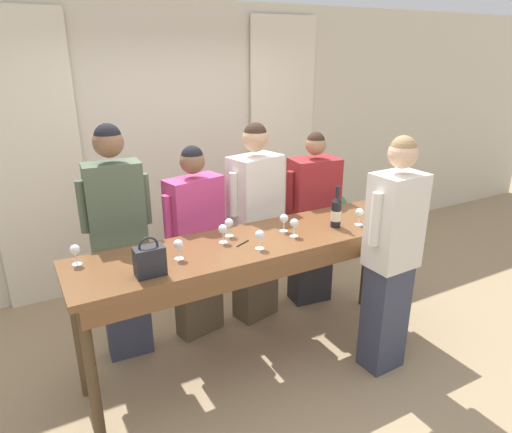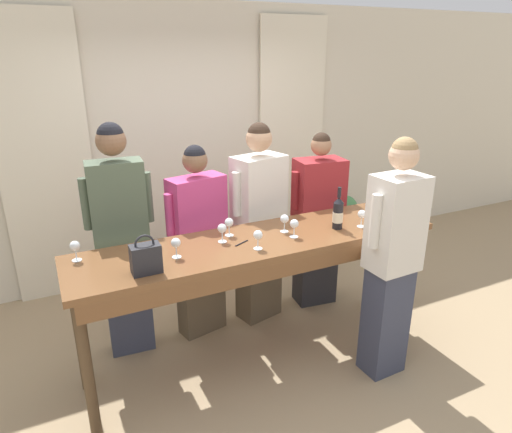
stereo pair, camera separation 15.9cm
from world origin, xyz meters
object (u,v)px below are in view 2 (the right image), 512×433
at_px(wine_glass_center_left, 229,223).
at_px(potted_plant, 346,219).
at_px(wine_glass_center_right, 258,236).
at_px(wine_glass_center_mid, 176,244).
at_px(wine_bottle, 338,213).
at_px(guest_olive_jacket, 122,239).
at_px(handbag, 146,258).
at_px(guest_pink_top, 199,242).
at_px(wine_glass_front_right, 362,215).
at_px(wine_glass_back_mid, 285,220).
at_px(tasting_bar, 261,255).
at_px(wine_glass_back_left, 294,224).
at_px(host_pouring, 392,260).
at_px(wine_glass_front_mid, 222,229).
at_px(wine_glass_front_left, 75,247).
at_px(guest_striped_shirt, 317,222).

height_order(wine_glass_center_left, potted_plant, wine_glass_center_left).
bearing_deg(wine_glass_center_right, wine_glass_center_mid, 168.22).
height_order(wine_bottle, guest_olive_jacket, guest_olive_jacket).
distance_m(handbag, potted_plant, 3.40).
distance_m(wine_glass_center_mid, guest_pink_top, 0.79).
bearing_deg(wine_glass_front_right, guest_pink_top, 146.31).
distance_m(wine_glass_center_mid, wine_glass_back_mid, 0.86).
xyz_separation_m(wine_glass_center_mid, wine_glass_center_right, (0.54, -0.11, 0.00)).
relative_size(handbag, wine_glass_center_right, 1.84).
distance_m(wine_bottle, potted_plant, 2.25).
height_order(handbag, guest_olive_jacket, guest_olive_jacket).
height_order(handbag, potted_plant, handbag).
bearing_deg(wine_glass_center_left, wine_glass_front_right, -15.96).
height_order(tasting_bar, wine_glass_back_left, wine_glass_back_left).
xyz_separation_m(wine_glass_center_left, wine_glass_back_left, (0.42, -0.23, 0.00)).
relative_size(handbag, host_pouring, 0.14).
bearing_deg(wine_glass_front_mid, host_pouring, -28.63).
xyz_separation_m(wine_glass_center_right, wine_glass_back_mid, (0.32, 0.19, -0.00)).
bearing_deg(wine_glass_center_right, handbag, -178.63).
distance_m(tasting_bar, guest_pink_top, 0.68).
bearing_deg(handbag, wine_glass_front_right, 1.46).
bearing_deg(wine_glass_back_mid, guest_olive_jacket, 153.53).
xyz_separation_m(wine_bottle, wine_glass_front_left, (-1.86, 0.27, -0.02)).
xyz_separation_m(wine_glass_center_mid, guest_striped_shirt, (1.53, 0.63, -0.32)).
height_order(wine_glass_center_left, wine_glass_center_right, same).
bearing_deg(wine_glass_front_left, wine_glass_center_mid, -21.59).
bearing_deg(wine_glass_back_left, wine_glass_center_mid, 177.46).
xyz_separation_m(wine_glass_center_right, wine_glass_back_left, (0.33, 0.07, 0.00)).
bearing_deg(wine_glass_center_right, guest_striped_shirt, 37.13).
distance_m(wine_glass_back_mid, guest_olive_jacket, 1.25).
height_order(tasting_bar, wine_glass_center_mid, wine_glass_center_mid).
height_order(wine_glass_center_mid, guest_pink_top, guest_pink_top).
distance_m(wine_glass_back_mid, guest_striped_shirt, 0.92).
bearing_deg(wine_glass_front_mid, guest_olive_jacket, 139.51).
bearing_deg(wine_glass_center_left, wine_glass_back_mid, -15.63).
relative_size(wine_glass_front_left, wine_glass_front_mid, 1.00).
xyz_separation_m(guest_striped_shirt, host_pouring, (-0.10, -1.11, 0.11)).
height_order(wine_glass_front_left, wine_glass_center_right, same).
relative_size(wine_glass_front_right, potted_plant, 0.21).
bearing_deg(wine_glass_front_right, wine_glass_back_left, 174.95).
relative_size(guest_pink_top, host_pouring, 0.91).
relative_size(wine_glass_front_left, wine_glass_front_right, 1.00).
bearing_deg(handbag, wine_glass_front_left, 135.21).
relative_size(wine_glass_front_right, wine_glass_center_right, 1.00).
distance_m(wine_glass_front_left, guest_olive_jacket, 0.56).
distance_m(wine_glass_center_left, guest_olive_jacket, 0.85).
bearing_deg(handbag, host_pouring, -11.64).
relative_size(wine_glass_back_left, guest_striped_shirt, 0.08).
relative_size(wine_glass_front_mid, wine_glass_back_mid, 1.00).
distance_m(wine_bottle, wine_glass_front_mid, 0.91).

